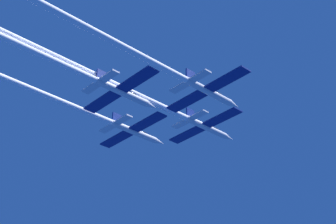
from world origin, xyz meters
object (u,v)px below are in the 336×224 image
object	(u,v)px
jet_left_wing	(62,102)
jet_slot	(28,49)
jet_lead	(148,100)
jet_right_wing	(127,49)

from	to	relation	value
jet_left_wing	jet_slot	size ratio (longest dim) A/B	0.95
jet_lead	jet_right_wing	size ratio (longest dim) A/B	0.90
jet_right_wing	jet_slot	xyz separation A→B (m)	(-8.03, -9.59, -0.44)
jet_left_wing	jet_slot	bearing A→B (deg)	-50.34
jet_left_wing	jet_right_wing	world-z (taller)	jet_right_wing
jet_lead	jet_slot	world-z (taller)	jet_lead
jet_slot	jet_lead	bearing A→B (deg)	91.94
jet_lead	jet_slot	distance (m)	20.61
jet_right_wing	jet_slot	bearing A→B (deg)	-129.95
jet_lead	jet_slot	size ratio (longest dim) A/B	0.90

